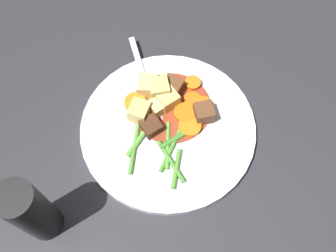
% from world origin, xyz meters
% --- Properties ---
extents(ground_plane, '(3.00, 3.00, 0.00)m').
position_xyz_m(ground_plane, '(0.00, 0.00, 0.00)').
color(ground_plane, '#2D2D33').
extents(dinner_plate, '(0.28, 0.28, 0.01)m').
position_xyz_m(dinner_plate, '(0.00, 0.00, 0.01)').
color(dinner_plate, white).
rests_on(dinner_plate, ground_plane).
extents(stew_sauce, '(0.13, 0.13, 0.00)m').
position_xyz_m(stew_sauce, '(0.03, 0.01, 0.01)').
color(stew_sauce, '#93381E').
rests_on(stew_sauce, dinner_plate).
extents(carrot_slice_0, '(0.03, 0.03, 0.01)m').
position_xyz_m(carrot_slice_0, '(0.06, -0.02, 0.02)').
color(carrot_slice_0, orange).
rests_on(carrot_slice_0, dinner_plate).
extents(carrot_slice_1, '(0.05, 0.05, 0.01)m').
position_xyz_m(carrot_slice_1, '(0.01, -0.03, 0.02)').
color(carrot_slice_1, orange).
rests_on(carrot_slice_1, dinner_plate).
extents(carrot_slice_2, '(0.04, 0.04, 0.01)m').
position_xyz_m(carrot_slice_2, '(0.05, -0.04, 0.02)').
color(carrot_slice_2, orange).
rests_on(carrot_slice_2, dinner_plate).
extents(carrot_slice_3, '(0.03, 0.03, 0.01)m').
position_xyz_m(carrot_slice_3, '(0.09, -0.01, 0.02)').
color(carrot_slice_3, orange).
rests_on(carrot_slice_3, dinner_plate).
extents(carrot_slice_4, '(0.05, 0.05, 0.01)m').
position_xyz_m(carrot_slice_4, '(0.02, 0.06, 0.02)').
color(carrot_slice_4, orange).
rests_on(carrot_slice_4, dinner_plate).
extents(carrot_slice_5, '(0.04, 0.04, 0.01)m').
position_xyz_m(carrot_slice_5, '(0.03, -0.02, 0.02)').
color(carrot_slice_5, orange).
rests_on(carrot_slice_5, dinner_plate).
extents(potato_chunk_0, '(0.04, 0.04, 0.03)m').
position_xyz_m(potato_chunk_0, '(0.04, 0.02, 0.03)').
color(potato_chunk_0, '#DBBC6B').
rests_on(potato_chunk_0, dinner_plate).
extents(potato_chunk_1, '(0.04, 0.04, 0.02)m').
position_xyz_m(potato_chunk_1, '(0.02, 0.03, 0.02)').
color(potato_chunk_1, '#E5CC7A').
rests_on(potato_chunk_1, dinner_plate).
extents(potato_chunk_2, '(0.03, 0.03, 0.03)m').
position_xyz_m(potato_chunk_2, '(-0.00, 0.05, 0.03)').
color(potato_chunk_2, '#DBBC6B').
rests_on(potato_chunk_2, dinner_plate).
extents(potato_chunk_3, '(0.04, 0.04, 0.04)m').
position_xyz_m(potato_chunk_3, '(0.05, 0.03, 0.03)').
color(potato_chunk_3, '#DBBC6B').
rests_on(potato_chunk_3, dinner_plate).
extents(potato_chunk_4, '(0.04, 0.04, 0.02)m').
position_xyz_m(potato_chunk_4, '(0.07, 0.03, 0.02)').
color(potato_chunk_4, '#EAD68C').
rests_on(potato_chunk_4, dinner_plate).
extents(potato_chunk_5, '(0.04, 0.04, 0.03)m').
position_xyz_m(potato_chunk_5, '(0.05, 0.05, 0.03)').
color(potato_chunk_5, '#E5CC7A').
rests_on(potato_chunk_5, dinner_plate).
extents(meat_chunk_0, '(0.03, 0.03, 0.03)m').
position_xyz_m(meat_chunk_0, '(0.06, 0.02, 0.03)').
color(meat_chunk_0, brown).
rests_on(meat_chunk_0, dinner_plate).
extents(meat_chunk_1, '(0.04, 0.04, 0.03)m').
position_xyz_m(meat_chunk_1, '(0.04, -0.05, 0.03)').
color(meat_chunk_1, brown).
rests_on(meat_chunk_1, dinner_plate).
extents(meat_chunk_2, '(0.04, 0.04, 0.02)m').
position_xyz_m(meat_chunk_2, '(-0.02, 0.02, 0.02)').
color(meat_chunk_2, '#4C2B19').
rests_on(meat_chunk_2, dinner_plate).
extents(green_bean_0, '(0.08, 0.03, 0.01)m').
position_xyz_m(green_bean_0, '(-0.06, 0.03, 0.02)').
color(green_bean_0, '#599E38').
rests_on(green_bean_0, dinner_plate).
extents(green_bean_1, '(0.07, 0.02, 0.01)m').
position_xyz_m(green_bean_1, '(-0.04, 0.03, 0.02)').
color(green_bean_1, '#66AD42').
rests_on(green_bean_1, dinner_plate).
extents(green_bean_2, '(0.06, 0.02, 0.01)m').
position_xyz_m(green_bean_2, '(-0.06, -0.04, 0.02)').
color(green_bean_2, '#599E38').
rests_on(green_bean_2, dinner_plate).
extents(green_bean_3, '(0.08, 0.03, 0.01)m').
position_xyz_m(green_bean_3, '(-0.03, -0.01, 0.02)').
color(green_bean_3, '#66AD42').
rests_on(green_bean_3, dinner_plate).
extents(green_bean_4, '(0.05, 0.06, 0.01)m').
position_xyz_m(green_bean_4, '(-0.05, -0.03, 0.02)').
color(green_bean_4, '#4C8E33').
rests_on(green_bean_4, dinner_plate).
extents(green_bean_5, '(0.08, 0.01, 0.01)m').
position_xyz_m(green_bean_5, '(-0.04, -0.02, 0.02)').
color(green_bean_5, '#599E38').
rests_on(green_bean_5, dinner_plate).
extents(green_bean_6, '(0.06, 0.05, 0.01)m').
position_xyz_m(green_bean_6, '(-0.01, -0.02, 0.02)').
color(green_bean_6, '#4C8E33').
rests_on(green_bean_6, dinner_plate).
extents(fork, '(0.15, 0.12, 0.00)m').
position_xyz_m(fork, '(0.06, 0.07, 0.01)').
color(fork, silver).
rests_on(fork, dinner_plate).
extents(pepper_mill, '(0.05, 0.05, 0.14)m').
position_xyz_m(pepper_mill, '(-0.20, 0.10, 0.07)').
color(pepper_mill, black).
rests_on(pepper_mill, ground_plane).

